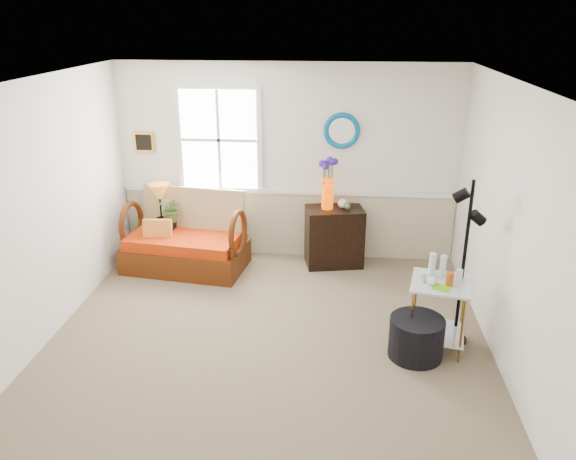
# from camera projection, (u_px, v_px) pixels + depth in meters

# --- Properties ---
(floor) EXTENTS (4.50, 5.00, 0.01)m
(floor) POSITION_uv_depth(u_px,v_px,m) (265.00, 354.00, 5.56)
(floor) COLOR #74654B
(floor) RESTS_ON ground
(ceiling) EXTENTS (4.50, 5.00, 0.01)m
(ceiling) POSITION_uv_depth(u_px,v_px,m) (260.00, 85.00, 4.62)
(ceiling) COLOR white
(ceiling) RESTS_ON walls
(walls) EXTENTS (4.51, 5.01, 2.60)m
(walls) POSITION_uv_depth(u_px,v_px,m) (262.00, 232.00, 5.09)
(walls) COLOR white
(walls) RESTS_ON floor
(wainscot) EXTENTS (4.46, 0.02, 0.90)m
(wainscot) POSITION_uv_depth(u_px,v_px,m) (287.00, 224.00, 7.70)
(wainscot) COLOR #B7AE89
(wainscot) RESTS_ON walls
(chair_rail) EXTENTS (4.46, 0.04, 0.06)m
(chair_rail) POSITION_uv_depth(u_px,v_px,m) (287.00, 191.00, 7.52)
(chair_rail) COLOR white
(chair_rail) RESTS_ON walls
(window) EXTENTS (1.14, 0.06, 1.44)m
(window) POSITION_uv_depth(u_px,v_px,m) (219.00, 140.00, 7.35)
(window) COLOR white
(window) RESTS_ON walls
(picture) EXTENTS (0.28, 0.03, 0.28)m
(picture) POSITION_uv_depth(u_px,v_px,m) (144.00, 142.00, 7.47)
(picture) COLOR #BB862C
(picture) RESTS_ON walls
(mirror) EXTENTS (0.47, 0.07, 0.47)m
(mirror) POSITION_uv_depth(u_px,v_px,m) (342.00, 131.00, 7.17)
(mirror) COLOR #007FAF
(mirror) RESTS_ON walls
(loveseat) EXTENTS (1.64, 1.07, 1.00)m
(loveseat) POSITION_uv_depth(u_px,v_px,m) (185.00, 232.00, 7.27)
(loveseat) COLOR #642606
(loveseat) RESTS_ON floor
(throw_pillow) EXTENTS (0.37, 0.12, 0.36)m
(throw_pillow) POSITION_uv_depth(u_px,v_px,m) (158.00, 233.00, 7.22)
(throw_pillow) COLOR #D55006
(throw_pillow) RESTS_ON loveseat
(lamp_stand) EXTENTS (0.33, 0.33, 0.57)m
(lamp_stand) POSITION_uv_depth(u_px,v_px,m) (165.00, 241.00, 7.58)
(lamp_stand) COLOR black
(lamp_stand) RESTS_ON floor
(table_lamp) EXTENTS (0.34, 0.34, 0.51)m
(table_lamp) POSITION_uv_depth(u_px,v_px,m) (160.00, 202.00, 7.40)
(table_lamp) COLOR orange
(table_lamp) RESTS_ON lamp_stand
(potted_plant) EXTENTS (0.39, 0.42, 0.28)m
(potted_plant) POSITION_uv_depth(u_px,v_px,m) (171.00, 212.00, 7.39)
(potted_plant) COLOR #426B2B
(potted_plant) RESTS_ON lamp_stand
(cabinet) EXTENTS (0.81, 0.60, 0.78)m
(cabinet) POSITION_uv_depth(u_px,v_px,m) (334.00, 237.00, 7.43)
(cabinet) COLOR black
(cabinet) RESTS_ON floor
(flower_vase) EXTENTS (0.27, 0.27, 0.67)m
(flower_vase) POSITION_uv_depth(u_px,v_px,m) (328.00, 184.00, 7.17)
(flower_vase) COLOR #EC4800
(flower_vase) RESTS_ON cabinet
(side_table) EXTENTS (0.66, 0.66, 0.71)m
(side_table) POSITION_uv_depth(u_px,v_px,m) (438.00, 314.00, 5.58)
(side_table) COLOR #A47234
(side_table) RESTS_ON floor
(tabletop_items) EXTENTS (0.51, 0.51, 0.23)m
(tabletop_items) POSITION_uv_depth(u_px,v_px,m) (441.00, 270.00, 5.43)
(tabletop_items) COLOR silver
(tabletop_items) RESTS_ON side_table
(floor_lamp) EXTENTS (0.29, 0.29, 1.72)m
(floor_lamp) POSITION_uv_depth(u_px,v_px,m) (463.00, 264.00, 5.49)
(floor_lamp) COLOR black
(floor_lamp) RESTS_ON floor
(ottoman) EXTENTS (0.67, 0.67, 0.41)m
(ottoman) POSITION_uv_depth(u_px,v_px,m) (416.00, 338.00, 5.46)
(ottoman) COLOR black
(ottoman) RESTS_ON floor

